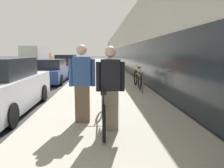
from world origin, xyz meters
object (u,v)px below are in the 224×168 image
at_px(tandem_bicycle, 103,108).
at_px(vintage_roadster_curbside, 50,72).
at_px(bike_rack_hoop, 141,79).
at_px(person_bystander, 82,84).
at_px(parked_sedan_far, 66,65).
at_px(person_rider, 110,89).
at_px(cruiser_bike_nearest, 138,79).
at_px(moving_truck, 37,56).

height_order(tandem_bicycle, vintage_roadster_curbside, vintage_roadster_curbside).
xyz_separation_m(tandem_bicycle, bike_rack_hoop, (1.60, 3.98, 0.15)).
height_order(person_bystander, parked_sedan_far, person_bystander).
xyz_separation_m(person_bystander, parked_sedan_far, (-2.44, 13.61, -0.32)).
distance_m(person_rider, parked_sedan_far, 14.50).
height_order(person_bystander, cruiser_bike_nearest, person_bystander).
xyz_separation_m(tandem_bicycle, person_rider, (0.14, -0.33, 0.49)).
bearing_deg(parked_sedan_far, cruiser_bike_nearest, -62.18).
height_order(person_rider, parked_sedan_far, person_rider).
distance_m(person_bystander, parked_sedan_far, 13.83).
bearing_deg(moving_truck, vintage_roadster_curbside, -71.71).
relative_size(person_rider, cruiser_bike_nearest, 0.90).
relative_size(person_rider, person_bystander, 0.97).
bearing_deg(cruiser_bike_nearest, person_rider, -105.25).
bearing_deg(parked_sedan_far, person_bystander, -79.82).
relative_size(bike_rack_hoop, parked_sedan_far, 0.19).
bearing_deg(parked_sedan_far, moving_truck, 116.71).
xyz_separation_m(person_rider, vintage_roadster_curbside, (-3.19, 8.74, -0.39)).
distance_m(person_rider, vintage_roadster_curbside, 9.31).
xyz_separation_m(person_rider, parked_sedan_far, (-3.06, 14.17, -0.30)).
relative_size(parked_sedan_far, moving_truck, 0.60).
height_order(bike_rack_hoop, parked_sedan_far, parked_sedan_far).
bearing_deg(tandem_bicycle, person_bystander, 154.35).
xyz_separation_m(tandem_bicycle, person_bystander, (-0.47, 0.23, 0.52)).
bearing_deg(moving_truck, tandem_bicycle, -71.17).
bearing_deg(moving_truck, bike_rack_hoop, -64.28).
height_order(bike_rack_hoop, moving_truck, moving_truck).
bearing_deg(person_bystander, moving_truck, 108.02).
bearing_deg(cruiser_bike_nearest, person_bystander, -113.12).
height_order(person_bystander, moving_truck, moving_truck).
xyz_separation_m(cruiser_bike_nearest, parked_sedan_far, (-4.56, 8.65, 0.16)).
bearing_deg(vintage_roadster_curbside, parked_sedan_far, 88.65).
xyz_separation_m(bike_rack_hoop, moving_truck, (-10.12, 21.00, 0.63)).
bearing_deg(moving_truck, person_bystander, -71.98).
distance_m(person_bystander, cruiser_bike_nearest, 5.42).
height_order(tandem_bicycle, person_rider, person_rider).
height_order(person_rider, moving_truck, moving_truck).
height_order(person_bystander, bike_rack_hoop, person_bystander).
height_order(tandem_bicycle, person_bystander, person_bystander).
bearing_deg(parked_sedan_far, person_rider, -77.82).
bearing_deg(tandem_bicycle, vintage_roadster_curbside, 109.90).
height_order(person_rider, vintage_roadster_curbside, person_rider).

